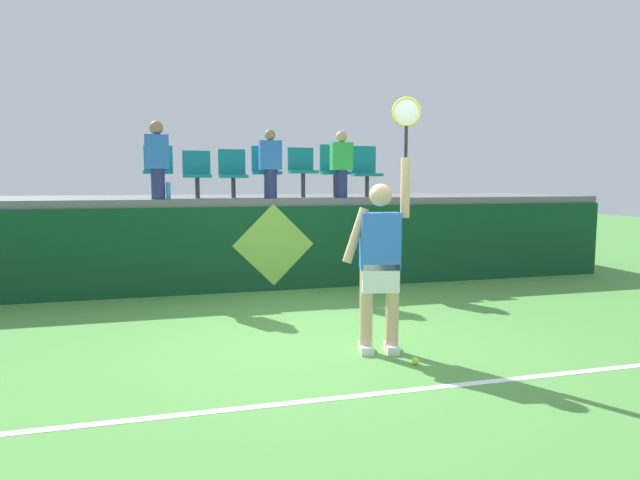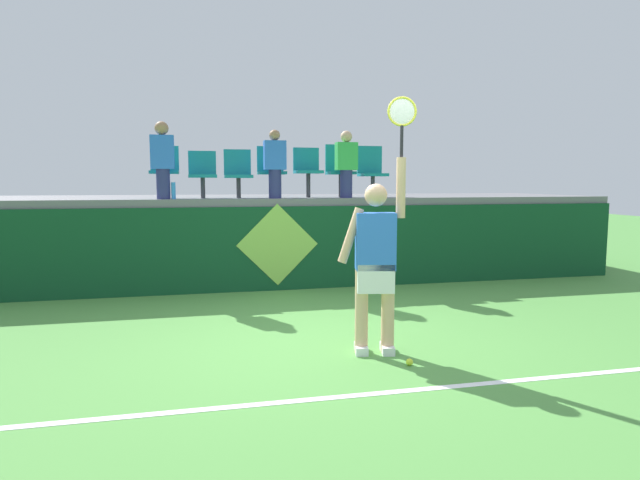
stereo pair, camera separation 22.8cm
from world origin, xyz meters
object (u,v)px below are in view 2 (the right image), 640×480
object	(u,v)px
stadium_chair_5	(340,168)
spectator_2	(275,163)
spectator_1	(346,163)
stadium_chair_2	(238,172)
stadium_chair_3	(271,169)
tennis_ball	(410,362)
stadium_chair_4	(307,169)
water_bottle	(173,191)
stadium_chair_6	(371,169)
stadium_chair_0	(165,168)
stadium_chair_1	(203,172)
tennis_player	(376,259)
spectator_0	(162,158)

from	to	relation	value
stadium_chair_5	spectator_2	bearing A→B (deg)	-159.65
spectator_1	stadium_chair_2	bearing A→B (deg)	166.33
stadium_chair_2	stadium_chair_3	world-z (taller)	stadium_chair_3
tennis_ball	stadium_chair_4	size ratio (longest dim) A/B	0.08
tennis_ball	spectator_1	world-z (taller)	spectator_1
water_bottle	stadium_chair_4	distance (m)	2.24
tennis_ball	stadium_chair_6	distance (m)	4.89
stadium_chair_0	stadium_chair_1	size ratio (longest dim) A/B	1.10
stadium_chair_4	spectator_2	world-z (taller)	spectator_2
tennis_player	stadium_chair_3	world-z (taller)	tennis_player
spectator_0	spectator_1	xyz separation A→B (m)	(2.86, 0.05, -0.05)
spectator_0	spectator_2	xyz separation A→B (m)	(1.69, 0.04, -0.05)
water_bottle	stadium_chair_0	size ratio (longest dim) A/B	0.30
tennis_player	stadium_chair_1	world-z (taller)	tennis_player
stadium_chair_3	tennis_ball	bearing A→B (deg)	-81.38
stadium_chair_6	spectator_1	size ratio (longest dim) A/B	0.81
stadium_chair_6	spectator_0	size ratio (longest dim) A/B	0.76
stadium_chair_6	stadium_chair_3	bearing A→B (deg)	-179.79
stadium_chair_5	spectator_1	xyz separation A→B (m)	(0.00, -0.42, 0.07)
stadium_chair_4	stadium_chair_5	size ratio (longest dim) A/B	0.93
tennis_ball	stadium_chair_1	size ratio (longest dim) A/B	0.09
stadium_chair_1	stadium_chair_5	size ratio (longest dim) A/B	0.85
stadium_chair_3	stadium_chair_5	bearing A→B (deg)	0.22
stadium_chair_3	spectator_1	xyz separation A→B (m)	(1.17, -0.42, 0.08)
stadium_chair_3	stadium_chair_4	world-z (taller)	stadium_chair_3
stadium_chair_4	spectator_0	bearing A→B (deg)	-168.70
tennis_ball	spectator_1	bearing A→B (deg)	82.78
spectator_0	stadium_chair_5	bearing A→B (deg)	9.30
stadium_chair_2	spectator_0	size ratio (longest dim) A/B	0.68
stadium_chair_6	spectator_0	distance (m)	3.46
tennis_player	spectator_2	distance (m)	3.71
stadium_chair_0	stadium_chair_6	size ratio (longest dim) A/B	0.95
spectator_2	stadium_chair_5	bearing A→B (deg)	20.35
stadium_chair_1	stadium_chair_4	world-z (taller)	stadium_chair_4
stadium_chair_6	stadium_chair_1	bearing A→B (deg)	-179.81
stadium_chair_2	stadium_chair_5	xyz separation A→B (m)	(1.71, 0.00, 0.07)
stadium_chair_5	spectator_2	world-z (taller)	spectator_2
stadium_chair_4	stadium_chair_6	bearing A→B (deg)	0.53
spectator_0	stadium_chair_2	bearing A→B (deg)	22.02
spectator_0	spectator_2	size ratio (longest dim) A/B	1.08
tennis_player	water_bottle	bearing A→B (deg)	120.29
tennis_ball	stadium_chair_2	bearing A→B (deg)	105.40
stadium_chair_0	spectator_2	bearing A→B (deg)	-14.12
water_bottle	spectator_0	distance (m)	0.50
tennis_player	stadium_chair_0	xyz separation A→B (m)	(-2.17, 3.95, 0.96)
stadium_chair_4	stadium_chair_3	bearing A→B (deg)	179.62
tennis_ball	stadium_chair_1	world-z (taller)	stadium_chair_1
tennis_player	spectator_2	world-z (taller)	spectator_2
stadium_chair_6	water_bottle	bearing A→B (deg)	-171.42
stadium_chair_4	stadium_chair_5	world-z (taller)	stadium_chair_5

